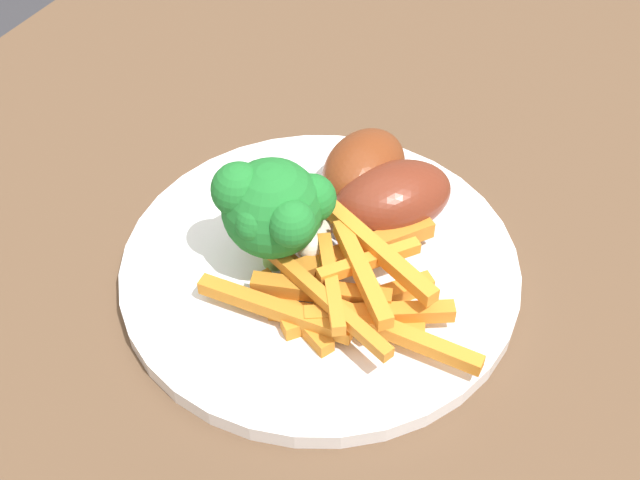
{
  "coord_description": "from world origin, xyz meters",
  "views": [
    {
      "loc": [
        -0.35,
        -0.2,
        1.14
      ],
      "look_at": [
        -0.04,
        -0.02,
        0.77
      ],
      "focal_mm": 47.02,
      "sensor_mm": 36.0,
      "label": 1
    }
  ],
  "objects": [
    {
      "name": "dining_table",
      "position": [
        0.0,
        0.0,
        0.61
      ],
      "size": [
        1.02,
        0.71,
        0.73
      ],
      "color": "brown",
      "rests_on": "ground_plane"
    },
    {
      "name": "broccoli_floret_front",
      "position": [
        -0.05,
        -0.0,
        0.8
      ],
      "size": [
        0.06,
        0.07,
        0.08
      ],
      "color": "#7FB553",
      "rests_on": "dinner_plate"
    },
    {
      "name": "chicken_drumstick_far",
      "position": [
        0.01,
        -0.05,
        0.77
      ],
      "size": [
        0.13,
        0.11,
        0.04
      ],
      "color": "#4D1A0F",
      "rests_on": "dinner_plate"
    },
    {
      "name": "chicken_drumstick_near",
      "position": [
        0.03,
        -0.02,
        0.77
      ],
      "size": [
        0.12,
        0.05,
        0.04
      ],
      "color": "#531E0D",
      "rests_on": "dinner_plate"
    },
    {
      "name": "dinner_plate",
      "position": [
        -0.04,
        -0.02,
        0.74
      ],
      "size": [
        0.26,
        0.26,
        0.01
      ],
      "primitive_type": "cylinder",
      "color": "white",
      "rests_on": "dining_table"
    },
    {
      "name": "carrot_fries_pile",
      "position": [
        -0.06,
        -0.06,
        0.76
      ],
      "size": [
        0.12,
        0.17,
        0.04
      ],
      "color": "orange",
      "rests_on": "dinner_plate"
    }
  ]
}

